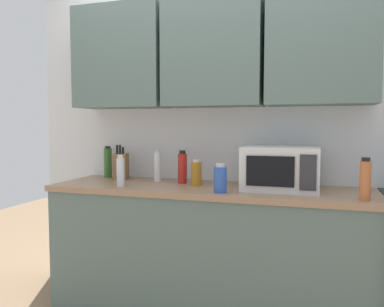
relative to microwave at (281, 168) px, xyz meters
name	(u,v)px	position (x,y,z in m)	size (l,w,h in m)	color
wall_back_with_cabinets	(217,90)	(-0.49, 0.23, 0.53)	(3.05, 0.38, 2.60)	white
counter_run	(208,251)	(-0.49, -0.01, -0.59)	(2.18, 0.63, 0.90)	slate
microwave	(281,168)	(0.00, 0.00, 0.00)	(0.48, 0.37, 0.28)	silver
knife_block	(121,166)	(-1.22, 0.12, -0.04)	(0.13, 0.14, 0.27)	brown
bottle_clear_tall	(121,171)	(-1.06, -0.18, -0.04)	(0.05, 0.05, 0.22)	silver
bottle_blue_cleaner	(220,179)	(-0.35, -0.21, -0.05)	(0.08, 0.08, 0.18)	#2D56B7
bottle_red_sauce	(182,168)	(-0.70, 0.08, -0.03)	(0.07, 0.07, 0.24)	red
bottle_white_jar	(158,166)	(-0.92, 0.13, -0.03)	(0.06, 0.06, 0.23)	white
bottle_green_oil	(108,162)	(-1.38, 0.20, -0.02)	(0.06, 0.06, 0.25)	#386B2D
bottle_amber_vinegar	(196,173)	(-0.57, 0.00, -0.05)	(0.07, 0.07, 0.18)	#AD701E
bottle_spice_jar	(365,180)	(0.48, -0.23, -0.02)	(0.06, 0.06, 0.24)	#BC6638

